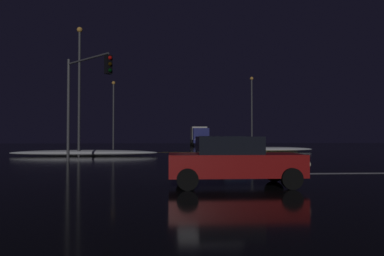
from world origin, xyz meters
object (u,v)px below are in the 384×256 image
sedan_gray (217,143)px  traffic_signal_nw (84,88)px  streetlamp_right_far (252,107)px  sedan_silver (222,145)px  streetlamp_left_far (113,109)px  sedan_red_crossing (233,160)px  box_truck (199,135)px  sedan_blue (233,147)px  streetlamp_left_near (79,82)px  sedan_black (210,142)px  sedan_orange (204,141)px

sedan_gray → traffic_signal_nw: 18.26m
traffic_signal_nw → streetlamp_right_far: bearing=55.4°
sedan_silver → streetlamp_left_far: bearing=131.4°
sedan_red_crossing → box_truck: bearing=86.8°
sedan_gray → box_truck: box_truck is taller
streetlamp_left_far → sedan_blue: bearing=-58.1°
sedan_blue → sedan_red_crossing: 13.96m
sedan_silver → streetlamp_left_near: size_ratio=0.43×
sedan_black → streetlamp_left_near: (-11.90, -14.13, 4.99)m
sedan_blue → sedan_black: (0.25, 16.89, 0.00)m
sedan_orange → sedan_red_crossing: same height
sedan_gray → streetlamp_left_far: 14.78m
streetlamp_right_far → streetlamp_left_near: bearing=-137.5°
sedan_orange → traffic_signal_nw: traffic_signal_nw is taller
sedan_blue → sedan_gray: (0.31, 11.12, 0.00)m
sedan_silver → streetlamp_left_far: 18.20m
sedan_black → sedan_red_crossing: size_ratio=1.00×
sedan_orange → streetlamp_left_near: streetlamp_left_near is taller
sedan_blue → sedan_gray: bearing=88.4°
sedan_gray → box_truck: 20.38m
sedan_red_crossing → sedan_gray: bearing=83.7°
sedan_gray → sedan_red_crossing: (-2.76, -24.86, 0.00)m
sedan_blue → sedan_black: same height
sedan_black → sedan_silver: bearing=-90.9°
sedan_gray → sedan_orange: 12.49m
sedan_silver → sedan_black: 11.44m
sedan_red_crossing → streetlamp_left_far: size_ratio=0.51×
sedan_black → streetlamp_left_far: bearing=171.1°
sedan_blue → sedan_red_crossing: size_ratio=1.00×
traffic_signal_nw → sedan_blue: bearing=21.0°
sedan_orange → sedan_gray: bearing=-89.4°
sedan_silver → traffic_signal_nw: 13.87m
streetlamp_left_far → streetlamp_left_near: bearing=-90.0°
sedan_black → streetlamp_left_near: size_ratio=0.43×
box_truck → sedan_red_crossing: box_truck is taller
sedan_blue → streetlamp_right_far: bearing=72.7°
sedan_gray → streetlamp_left_near: (-11.97, -8.36, 4.99)m
sedan_black → streetlamp_left_far: streetlamp_left_far is taller
sedan_red_crossing → streetlamp_left_near: (-9.21, 16.50, 4.99)m
sedan_blue → sedan_orange: 23.61m
sedan_black → sedan_orange: bearing=90.6°
sedan_silver → sedan_gray: same height
box_truck → sedan_blue: bearing=-90.2°
traffic_signal_nw → streetlamp_left_near: (-1.98, 6.48, 1.33)m
sedan_orange → streetlamp_left_far: 13.43m
sedan_silver → box_truck: box_truck is taller
streetlamp_left_far → traffic_signal_nw: bearing=-85.0°
sedan_gray → sedan_black: size_ratio=1.00×
sedan_gray → sedan_red_crossing: size_ratio=1.00×
sedan_black → traffic_signal_nw: (-9.92, -20.61, 3.66)m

